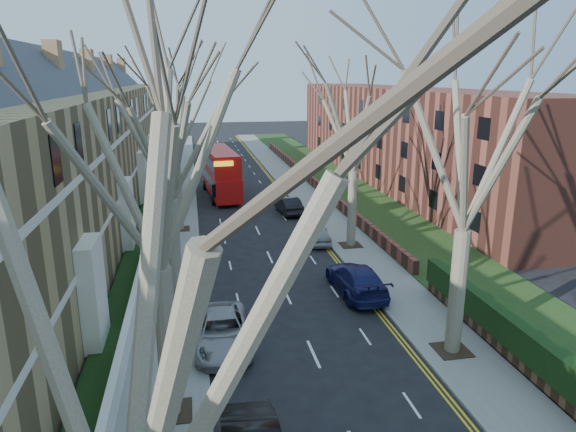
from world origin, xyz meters
TOP-DOWN VIEW (x-y plane):
  - pavement_left at (-6.00, 39.00)m, footprint 3.00×102.00m
  - pavement_right at (6.00, 39.00)m, footprint 3.00×102.00m
  - terrace_left at (-13.65, 31.00)m, footprint 9.70×78.00m
  - flats_right at (17.46, 43.00)m, footprint 13.97×54.00m
  - front_wall_left at (-7.65, 31.00)m, footprint 0.30×78.00m
  - grass_verge_right at (10.50, 39.00)m, footprint 6.00×102.00m
  - tree_left_near at (-5.70, -4.00)m, footprint 9.80×9.80m
  - tree_left_mid at (-5.70, 6.00)m, footprint 10.50×10.50m
  - tree_left_far at (-5.70, 16.00)m, footprint 10.15×10.15m
  - tree_left_dist at (-5.70, 28.00)m, footprint 10.50×10.50m
  - tree_right_mid at (5.70, 8.00)m, footprint 10.50×10.50m
  - tree_right_far at (5.70, 22.00)m, footprint 10.15×10.15m
  - double_decker_bus at (-1.96, 38.93)m, footprint 3.30×10.56m
  - car_left_far at (-3.70, 10.36)m, footprint 2.37×5.09m
  - car_right_near at (3.69, 14.65)m, footprint 2.32×5.43m
  - car_right_mid at (3.70, 23.29)m, footprint 1.76×3.83m
  - car_right_far at (3.20, 31.39)m, footprint 1.84×4.39m

SIDE VIEW (x-z plane):
  - pavement_left at x=-6.00m, z-range 0.00..0.12m
  - pavement_right at x=6.00m, z-range 0.00..0.12m
  - grass_verge_right at x=10.50m, z-range 0.12..0.18m
  - front_wall_left at x=-7.65m, z-range 0.12..1.12m
  - car_right_mid at x=3.70m, z-range 0.00..1.27m
  - car_right_far at x=3.20m, z-range 0.00..1.41m
  - car_left_far at x=-3.70m, z-range 0.00..1.41m
  - car_right_near at x=3.69m, z-range 0.00..1.56m
  - double_decker_bus at x=-1.96m, z-range -0.04..4.33m
  - flats_right at x=17.46m, z-range -0.02..9.98m
  - terrace_left at x=-13.65m, z-range -1.27..12.33m
  - tree_left_near at x=-5.70m, z-range 2.06..15.79m
  - tree_left_far at x=-5.70m, z-range 2.13..16.35m
  - tree_right_far at x=5.70m, z-range 2.13..16.35m
  - tree_left_mid at x=-5.70m, z-range 2.20..16.91m
  - tree_right_mid at x=5.70m, z-range 2.20..16.91m
  - tree_left_dist at x=-5.70m, z-range 2.20..16.91m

